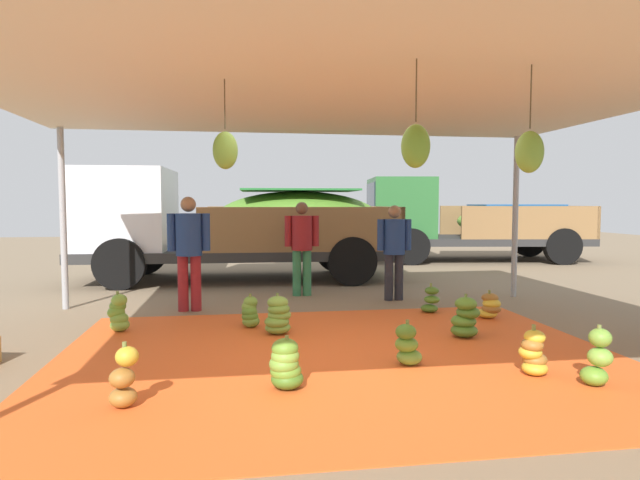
{
  "coord_description": "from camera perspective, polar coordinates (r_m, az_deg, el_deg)",
  "views": [
    {
      "loc": [
        -1.09,
        -5.64,
        1.67
      ],
      "look_at": [
        0.19,
        2.69,
        1.1
      ],
      "focal_mm": 30.19,
      "sensor_mm": 36.0,
      "label": 1
    }
  ],
  "objects": [
    {
      "name": "banana_bunch_10",
      "position": [
        7.34,
        -7.43,
        -7.64
      ],
      "size": [
        0.32,
        0.31,
        0.45
      ],
      "color": "#6B9E38",
      "rests_on": "tarp_orange"
    },
    {
      "name": "banana_bunch_6",
      "position": [
        5.71,
        21.68,
        -11.13
      ],
      "size": [
        0.35,
        0.37,
        0.49
      ],
      "color": "gold",
      "rests_on": "tarp_orange"
    },
    {
      "name": "banana_bunch_2",
      "position": [
        8.21,
        17.56,
        -6.74
      ],
      "size": [
        0.43,
        0.44,
        0.41
      ],
      "color": "gold",
      "rests_on": "tarp_orange"
    },
    {
      "name": "banana_bunch_4",
      "position": [
        4.94,
        -3.68,
        -13.1
      ],
      "size": [
        0.41,
        0.41,
        0.49
      ],
      "color": "#477523",
      "rests_on": "tarp_orange"
    },
    {
      "name": "banana_bunch_0",
      "position": [
        8.44,
        11.67,
        -6.3
      ],
      "size": [
        0.35,
        0.32,
        0.45
      ],
      "color": "#477523",
      "rests_on": "tarp_orange"
    },
    {
      "name": "worker_1",
      "position": [
        9.32,
        7.87,
        -0.54
      ],
      "size": [
        0.6,
        0.37,
        1.64
      ],
      "color": "#26262D",
      "rests_on": "ground"
    },
    {
      "name": "ground_plane",
      "position": [
        8.86,
        -1.5,
        -6.97
      ],
      "size": [
        40.0,
        40.0,
        0.0
      ],
      "primitive_type": "plane",
      "color": "#7F6B51"
    },
    {
      "name": "worker_0",
      "position": [
        8.54,
        -13.73,
        -0.48
      ],
      "size": [
        0.65,
        0.4,
        1.77
      ],
      "color": "maroon",
      "rests_on": "ground"
    },
    {
      "name": "banana_bunch_1",
      "position": [
        5.7,
        9.26,
        -11.02
      ],
      "size": [
        0.35,
        0.33,
        0.46
      ],
      "color": "#6B9E38",
      "rests_on": "tarp_orange"
    },
    {
      "name": "banana_bunch_8",
      "position": [
        7.53,
        -20.58,
        -7.32
      ],
      "size": [
        0.35,
        0.33,
        0.52
      ],
      "color": "#75A83D",
      "rests_on": "tarp_orange"
    },
    {
      "name": "banana_bunch_3",
      "position": [
        6.98,
        15.15,
        -8.02
      ],
      "size": [
        0.46,
        0.47,
        0.54
      ],
      "color": "#477523",
      "rests_on": "tarp_orange"
    },
    {
      "name": "worker_2",
      "position": [
        9.7,
        -1.94,
        -0.13
      ],
      "size": [
        0.62,
        0.38,
        1.7
      ],
      "color": "#337A4C",
      "rests_on": "ground"
    },
    {
      "name": "tarp_orange",
      "position": [
        5.98,
        2.2,
        -12.28
      ],
      "size": [
        6.12,
        4.89,
        0.01
      ],
      "primitive_type": "cube",
      "color": "#E05B23",
      "rests_on": "ground"
    },
    {
      "name": "cargo_truck_far",
      "position": [
        16.3,
        14.96,
        2.0
      ],
      "size": [
        6.38,
        3.26,
        2.4
      ],
      "color": "#2D2D2D",
      "rests_on": "ground"
    },
    {
      "name": "cargo_truck_main",
      "position": [
        11.9,
        -9.33,
        1.8
      ],
      "size": [
        6.82,
        2.77,
        2.4
      ],
      "color": "#2D2D2D",
      "rests_on": "ground"
    },
    {
      "name": "banana_bunch_7",
      "position": [
        4.78,
        -20.08,
        -13.73
      ],
      "size": [
        0.29,
        0.31,
        0.54
      ],
      "color": "#996628",
      "rests_on": "tarp_orange"
    },
    {
      "name": "tent_canopy",
      "position": [
        5.76,
        2.51,
        15.42
      ],
      "size": [
        8.0,
        7.0,
        2.91
      ],
      "color": "#9EA0A5",
      "rests_on": "ground"
    },
    {
      "name": "banana_bunch_5",
      "position": [
        5.61,
        27.35,
        -11.16
      ],
      "size": [
        0.32,
        0.3,
        0.56
      ],
      "color": "#60932D",
      "rests_on": "tarp_orange"
    },
    {
      "name": "banana_bunch_9",
      "position": [
        6.92,
        -4.47,
        -8.06
      ],
      "size": [
        0.44,
        0.44,
        0.52
      ],
      "color": "#75A83D",
      "rests_on": "tarp_orange"
    }
  ]
}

